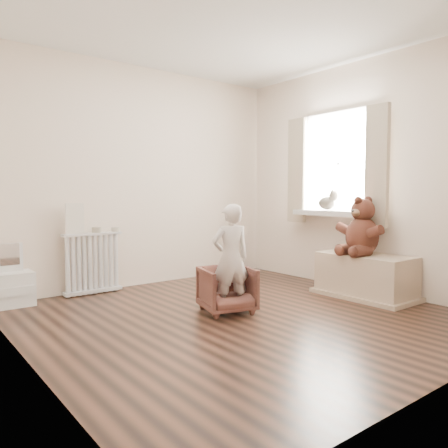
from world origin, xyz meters
TOP-DOWN VIEW (x-y plane):
  - floor at (0.00, 0.00)m, footprint 3.60×3.60m
  - ceiling at (0.00, 0.00)m, footprint 3.60×3.60m
  - back_wall at (0.00, 1.80)m, footprint 3.60×0.02m
  - left_wall at (-1.80, 0.00)m, footprint 0.02×3.60m
  - right_wall at (1.80, 0.00)m, footprint 0.02×3.60m
  - window at (1.76, 0.30)m, footprint 0.03×0.90m
  - window_sill at (1.67, 0.30)m, footprint 0.22×1.10m
  - curtain_left at (1.65, -0.27)m, footprint 0.06×0.26m
  - curtain_right at (1.65, 0.87)m, footprint 0.06×0.26m
  - radiator at (-0.72, 1.68)m, footprint 0.64×0.12m
  - paper_doll at (-0.90, 1.68)m, footprint 0.20×0.02m
  - tin_a at (-0.67, 1.68)m, footprint 0.10×0.10m
  - tin_b at (-0.45, 1.68)m, footprint 0.09×0.09m
  - toy_vanity at (-1.55, 1.65)m, footprint 0.39×0.28m
  - armchair at (-0.02, 0.18)m, footprint 0.56×0.57m
  - child at (-0.02, 0.13)m, footprint 0.41×0.32m
  - toy_bench at (1.52, -0.25)m, footprint 0.51×0.97m
  - teddy_bear at (1.48, -0.22)m, footprint 0.52×0.41m
  - plush_cat at (1.66, 0.39)m, footprint 0.18×0.29m

SIDE VIEW (x-z plane):
  - floor at x=0.00m, z-range -0.01..0.01m
  - toy_bench at x=1.52m, z-range -0.03..0.43m
  - armchair at x=-0.02m, z-range 0.00..0.43m
  - toy_vanity at x=-1.55m, z-range -0.03..0.58m
  - radiator at x=-0.72m, z-range 0.05..0.73m
  - child at x=-0.02m, z-range 0.02..1.01m
  - teddy_bear at x=1.48m, z-range 0.37..0.97m
  - tin_b at x=-0.45m, z-range 0.67..0.72m
  - tin_a at x=-0.67m, z-range 0.67..0.73m
  - paper_doll at x=-0.90m, z-range 0.67..1.00m
  - window_sill at x=1.67m, z-range 0.84..0.90m
  - plush_cat at x=1.66m, z-range 0.88..1.12m
  - back_wall at x=0.00m, z-range 0.00..2.60m
  - left_wall at x=-1.80m, z-range 0.00..2.60m
  - right_wall at x=1.80m, z-range 0.00..2.60m
  - curtain_left at x=1.65m, z-range 0.74..2.04m
  - curtain_right at x=1.65m, z-range 0.74..2.04m
  - window at x=1.76m, z-range 0.90..2.00m
  - ceiling at x=0.00m, z-range 2.60..2.60m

